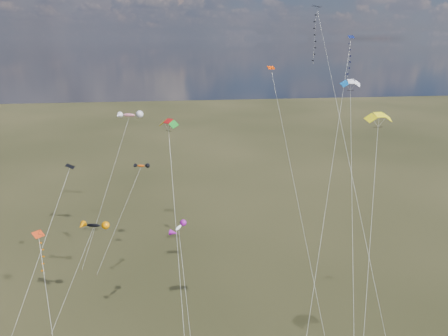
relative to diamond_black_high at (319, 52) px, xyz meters
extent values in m
cube|color=black|center=(-0.19, 1.35, 5.08)|extent=(1.26, 1.26, 0.29)
cylinder|color=silver|center=(1.33, -9.59, -13.19)|extent=(3.05, 21.90, 36.56)
cube|color=#101A54|center=(5.49, 3.85, 1.72)|extent=(0.75, 0.68, 0.35)
cylinder|color=silver|center=(-1.03, -8.44, -14.87)|extent=(13.08, 24.60, 33.20)
cube|color=black|center=(-28.48, -4.37, -11.52)|extent=(0.86, 0.93, 0.40)
cylinder|color=silver|center=(-32.09, -10.02, -21.49)|extent=(7.26, 11.33, 19.96)
cube|color=#BE3410|center=(-31.26, -8.59, -17.27)|extent=(1.31, 1.30, 0.42)
cylinder|color=silver|center=(-29.36, -14.19, -24.37)|extent=(3.83, 11.23, 14.21)
cube|color=#E73500|center=(-5.37, 1.40, -1.82)|extent=(0.90, 0.85, 0.33)
cylinder|color=silver|center=(-3.48, -6.39, -16.64)|extent=(3.80, 15.61, 29.66)
cylinder|color=silver|center=(-1.39, -19.37, -18.35)|extent=(6.40, 14.49, 26.23)
cylinder|color=silver|center=(-0.80, -14.99, -17.28)|extent=(7.19, 23.43, 28.39)
cylinder|color=silver|center=(-17.23, -15.76, -18.85)|extent=(1.13, 16.36, 25.24)
ellipsoid|color=black|center=(-27.59, -0.48, -20.48)|extent=(3.56, 1.76, 1.05)
cylinder|color=silver|center=(-30.04, -3.41, -25.97)|extent=(4.92, 5.88, 11.00)
cube|color=#332316|center=(-32.48, -6.33, -31.40)|extent=(0.10, 0.10, 0.12)
ellipsoid|color=#D24608|center=(-22.64, 14.08, -17.53)|extent=(2.53, 1.43, 0.82)
cylinder|color=silver|center=(-26.00, 9.86, -24.50)|extent=(6.74, 8.46, 13.94)
cube|color=#332316|center=(-29.36, 5.65, -31.40)|extent=(0.10, 0.10, 0.12)
ellipsoid|color=white|center=(-17.18, -5.07, -19.16)|extent=(1.98, 2.74, 0.83)
cylinder|color=silver|center=(-16.63, -10.23, -25.31)|extent=(1.12, 10.34, 12.32)
ellipsoid|color=red|center=(-24.25, 17.24, -10.03)|extent=(4.09, 2.26, 1.37)
cylinder|color=silver|center=(-28.00, 12.23, -20.74)|extent=(7.55, 10.05, 21.45)
cube|color=#332316|center=(-31.76, 7.22, -31.40)|extent=(0.10, 0.10, 0.12)
camera|label=1|loc=(-17.25, -46.84, 1.51)|focal=32.00mm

